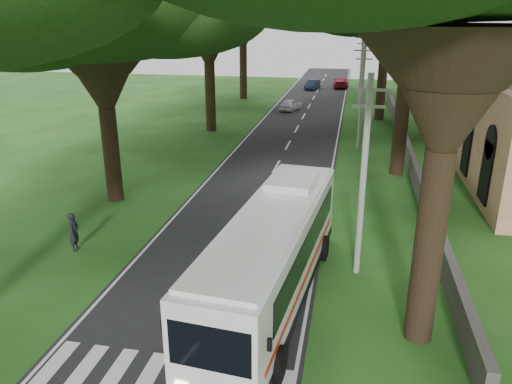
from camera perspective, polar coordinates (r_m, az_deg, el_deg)
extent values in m
plane|color=#1C4213|center=(16.81, -8.76, -17.01)|extent=(140.00, 140.00, 0.00)
cube|color=black|center=(39.19, 3.48, 5.00)|extent=(8.00, 120.00, 0.04)
cube|color=#383533|center=(37.97, 16.91, 4.60)|extent=(0.35, 50.00, 1.20)
cylinder|color=gray|center=(19.52, 12.14, 1.42)|extent=(0.24, 0.24, 8.00)
cube|color=gray|center=(18.75, 12.90, 11.32)|extent=(1.60, 0.10, 0.10)
cube|color=gray|center=(18.84, 12.76, 9.52)|extent=(1.20, 0.10, 0.10)
cylinder|color=gray|center=(39.03, 11.97, 10.54)|extent=(0.24, 0.24, 8.00)
cube|color=gray|center=(38.65, 12.33, 15.51)|extent=(1.60, 0.10, 0.10)
cube|color=gray|center=(38.70, 12.27, 14.63)|extent=(1.20, 0.10, 0.10)
cylinder|color=gray|center=(58.87, 11.91, 13.56)|extent=(0.24, 0.24, 8.00)
cube|color=gray|center=(58.62, 12.15, 16.86)|extent=(1.60, 0.10, 0.10)
cube|color=gray|center=(58.65, 12.11, 16.27)|extent=(1.20, 0.10, 0.10)
cylinder|color=black|center=(28.74, -16.18, 4.08)|extent=(0.90, 0.90, 5.20)
cone|color=black|center=(27.92, -17.07, 12.99)|extent=(3.20, 3.20, 3.80)
ellipsoid|color=black|center=(27.77, -17.83, 20.07)|extent=(14.25, 14.25, 5.99)
cylinder|color=black|center=(44.91, -5.24, 10.70)|extent=(0.90, 0.90, 5.90)
cone|color=black|center=(44.40, -5.44, 16.88)|extent=(3.20, 3.20, 3.80)
cylinder|color=black|center=(62.42, -1.46, 13.50)|extent=(0.90, 0.90, 6.29)
cone|color=black|center=(62.06, -1.50, 18.14)|extent=(3.20, 3.20, 3.80)
cylinder|color=black|center=(16.29, 19.09, -6.23)|extent=(0.90, 0.90, 6.33)
cone|color=black|center=(14.89, 21.30, 11.61)|extent=(3.20, 3.20, 3.80)
cylinder|color=black|center=(33.39, 16.23, 7.36)|extent=(0.90, 0.90, 6.51)
cone|color=black|center=(32.74, 17.12, 16.18)|extent=(3.20, 3.20, 3.80)
cylinder|color=black|center=(51.14, 14.10, 11.07)|extent=(0.90, 0.90, 5.48)
cone|color=black|center=(50.69, 14.55, 16.25)|extent=(3.20, 3.20, 3.80)
cylinder|color=black|center=(69.02, 14.38, 13.31)|extent=(0.90, 0.90, 5.79)
cone|color=black|center=(68.69, 14.73, 17.28)|extent=(3.20, 3.20, 3.80)
cube|color=white|center=(17.88, 1.87, -7.11)|extent=(3.68, 12.18, 2.95)
cube|color=black|center=(17.95, 2.14, -5.48)|extent=(3.52, 10.00, 1.10)
cube|color=black|center=(18.56, 1.82, -11.03)|extent=(3.72, 12.22, 0.35)
cube|color=#B0290B|center=(18.19, 1.85, -9.00)|extent=(3.61, 10.99, 0.18)
cube|color=white|center=(17.24, 1.93, -2.55)|extent=(3.42, 11.56, 0.18)
cylinder|color=black|center=(15.75, -6.76, -17.28)|extent=(0.46, 1.13, 1.10)
cylinder|color=black|center=(15.10, 2.49, -19.04)|extent=(0.46, 1.13, 1.10)
cylinder|color=black|center=(22.06, 1.26, -5.59)|extent=(0.46, 1.13, 1.10)
cylinder|color=black|center=(21.60, 7.69, -6.36)|extent=(0.46, 1.13, 1.10)
imported|color=#A2A2A7|center=(54.75, 4.02, 9.94)|extent=(2.44, 3.92, 1.25)
imported|color=#202C4B|center=(70.73, 6.48, 12.12)|extent=(2.07, 4.08, 1.28)
imported|color=maroon|center=(72.96, 9.70, 12.27)|extent=(2.16, 5.09, 1.47)
imported|color=black|center=(23.52, -20.06, -4.28)|extent=(0.52, 0.71, 1.79)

